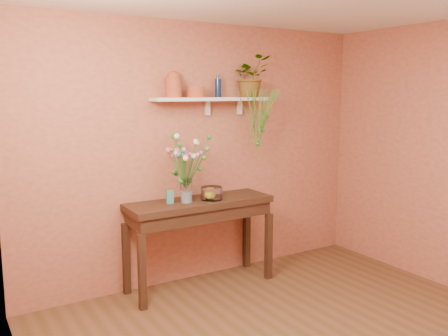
{
  "coord_description": "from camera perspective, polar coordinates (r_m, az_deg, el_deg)",
  "views": [
    {
      "loc": [
        -2.42,
        -2.42,
        1.98
      ],
      "look_at": [
        0.0,
        1.55,
        1.25
      ],
      "focal_mm": 38.29,
      "sensor_mm": 36.0,
      "label": 1
    }
  ],
  "objects": [
    {
      "name": "spider_plant",
      "position": [
        5.2,
        3.19,
        10.87
      ],
      "size": [
        0.41,
        0.35,
        0.44
      ],
      "primitive_type": "imported",
      "rotation": [
        0.0,
        0.0,
        0.03
      ],
      "color": "#2C7228",
      "rests_on": "wall_shelf"
    },
    {
      "name": "lemon",
      "position": [
        4.84,
        -1.68,
        -3.25
      ],
      "size": [
        0.08,
        0.08,
        0.08
      ],
      "primitive_type": "sphere",
      "color": "yellow",
      "rests_on": "glass_bowl"
    },
    {
      "name": "bouquet",
      "position": [
        4.67,
        -4.63,
        1.48
      ],
      "size": [
        0.43,
        0.41,
        0.55
      ],
      "color": "#386B28",
      "rests_on": "glass_vase"
    },
    {
      "name": "sideboard",
      "position": [
        4.88,
        -2.9,
        -5.34
      ],
      "size": [
        1.5,
        0.48,
        0.91
      ],
      "color": "#3A2218",
      "rests_on": "ground"
    },
    {
      "name": "terracotta_pot",
      "position": [
        4.83,
        -3.39,
        9.05
      ],
      "size": [
        0.23,
        0.23,
        0.11
      ],
      "primitive_type": "cylinder",
      "rotation": [
        0.0,
        0.0,
        0.38
      ],
      "color": "#9E422C",
      "rests_on": "wall_shelf"
    },
    {
      "name": "room",
      "position": [
        3.48,
        13.42,
        -1.76
      ],
      "size": [
        4.04,
        4.04,
        2.7
      ],
      "color": "brown",
      "rests_on": "ground"
    },
    {
      "name": "blue_bottle",
      "position": [
        5.02,
        -0.71,
        9.57
      ],
      "size": [
        0.08,
        0.08,
        0.24
      ],
      "color": "#0C1E45",
      "rests_on": "wall_shelf"
    },
    {
      "name": "carton",
      "position": [
        4.7,
        -6.5,
        -3.45
      ],
      "size": [
        0.07,
        0.06,
        0.13
      ],
      "primitive_type": "cube",
      "rotation": [
        0.0,
        0.0,
        -0.12
      ],
      "color": "teal",
      "rests_on": "sideboard"
    },
    {
      "name": "glass_vase",
      "position": [
        4.72,
        -4.52,
        -2.88
      ],
      "size": [
        0.12,
        0.12,
        0.24
      ],
      "color": "white",
      "rests_on": "sideboard"
    },
    {
      "name": "wall_shelf",
      "position": [
        4.96,
        -1.37,
        8.18
      ],
      "size": [
        1.3,
        0.24,
        0.19
      ],
      "color": "white",
      "rests_on": "room"
    },
    {
      "name": "terracotta_jug",
      "position": [
        4.74,
        -6.05,
        9.86
      ],
      "size": [
        0.18,
        0.18,
        0.26
      ],
      "color": "#9E422C",
      "rests_on": "wall_shelf"
    },
    {
      "name": "glass_bowl",
      "position": [
        4.84,
        -1.49,
        -3.08
      ],
      "size": [
        0.22,
        0.22,
        0.13
      ],
      "color": "white",
      "rests_on": "sideboard"
    },
    {
      "name": "plant_fronds",
      "position": [
        5.11,
        4.48,
        5.76
      ],
      "size": [
        0.52,
        0.34,
        0.77
      ],
      "color": "#2C7228",
      "rests_on": "wall_shelf"
    }
  ]
}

